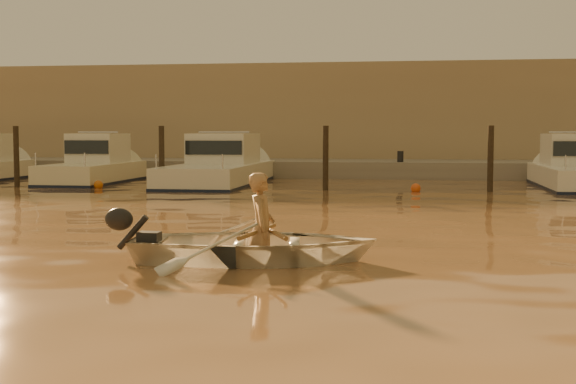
% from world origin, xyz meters
% --- Properties ---
extents(ground_plane, '(160.00, 160.00, 0.00)m').
position_xyz_m(ground_plane, '(0.00, 0.00, 0.00)').
color(ground_plane, '#8D5D38').
rests_on(ground_plane, ground).
extents(dinghy, '(3.72, 2.88, 0.71)m').
position_xyz_m(dinghy, '(0.33, -0.10, 0.24)').
color(dinghy, silver).
rests_on(dinghy, ground_plane).
extents(person, '(0.44, 0.61, 1.54)m').
position_xyz_m(person, '(0.43, -0.09, 0.47)').
color(person, '#9D764E').
rests_on(person, dinghy).
extents(outboard_motor, '(0.95, 0.52, 0.70)m').
position_xyz_m(outboard_motor, '(-1.15, -0.30, 0.28)').
color(outboard_motor, black).
rests_on(outboard_motor, dinghy).
extents(oar_port, '(0.76, 2.00, 0.13)m').
position_xyz_m(oar_port, '(0.58, -0.07, 0.42)').
color(oar_port, brown).
rests_on(oar_port, dinghy).
extents(oar_starboard, '(0.15, 2.10, 0.13)m').
position_xyz_m(oar_starboard, '(0.38, -0.09, 0.42)').
color(oar_starboard, brown).
rests_on(oar_starboard, dinghy).
extents(moored_boat_1, '(2.10, 6.30, 1.75)m').
position_xyz_m(moored_boat_1, '(-8.77, 16.00, 0.62)').
color(moored_boat_1, beige).
rests_on(moored_boat_1, ground_plane).
extents(moored_boat_2, '(2.57, 8.51, 1.75)m').
position_xyz_m(moored_boat_2, '(-4.16, 16.00, 0.62)').
color(moored_boat_2, silver).
rests_on(moored_boat_2, ground_plane).
extents(piling_0, '(0.18, 0.18, 2.20)m').
position_xyz_m(piling_0, '(-10.50, 13.80, 0.90)').
color(piling_0, '#2D2319').
rests_on(piling_0, ground_plane).
extents(piling_1, '(0.18, 0.18, 2.20)m').
position_xyz_m(piling_1, '(-5.50, 13.80, 0.90)').
color(piling_1, '#2D2319').
rests_on(piling_1, ground_plane).
extents(piling_2, '(0.18, 0.18, 2.20)m').
position_xyz_m(piling_2, '(-0.20, 13.80, 0.90)').
color(piling_2, '#2D2319').
rests_on(piling_2, ground_plane).
extents(piling_3, '(0.18, 0.18, 2.20)m').
position_xyz_m(piling_3, '(4.80, 13.80, 0.90)').
color(piling_3, '#2D2319').
rests_on(piling_3, ground_plane).
extents(fender_b, '(0.30, 0.30, 0.30)m').
position_xyz_m(fender_b, '(-7.52, 13.46, 0.10)').
color(fender_b, '#C35F16').
rests_on(fender_b, ground_plane).
extents(fender_c, '(0.30, 0.30, 0.30)m').
position_xyz_m(fender_c, '(-1.98, 12.25, 0.10)').
color(fender_c, silver).
rests_on(fender_c, ground_plane).
extents(fender_d, '(0.30, 0.30, 0.30)m').
position_xyz_m(fender_d, '(2.58, 13.52, 0.10)').
color(fender_d, '#DB5219').
rests_on(fender_d, ground_plane).
extents(quay, '(52.00, 4.00, 1.00)m').
position_xyz_m(quay, '(0.00, 21.50, 0.15)').
color(quay, gray).
rests_on(quay, ground_plane).
extents(waterfront_building, '(46.00, 7.00, 4.80)m').
position_xyz_m(waterfront_building, '(0.00, 27.00, 2.40)').
color(waterfront_building, '#9E8466').
rests_on(waterfront_building, quay).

